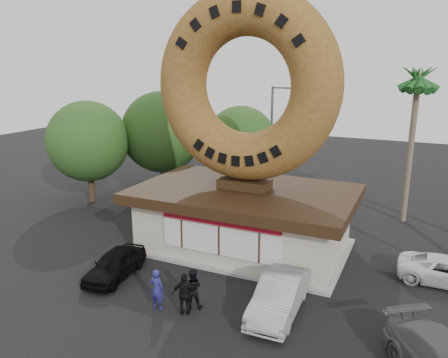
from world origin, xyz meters
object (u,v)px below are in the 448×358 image
at_px(donut_shop, 244,216).
at_px(giant_donut, 246,86).
at_px(street_lamp, 273,135).
at_px(car_silver, 279,296).
at_px(person_left, 157,289).
at_px(person_center, 192,289).
at_px(person_right, 185,294).
at_px(car_black, 115,264).

relative_size(donut_shop, giant_donut, 1.19).
height_order(street_lamp, car_silver, street_lamp).
distance_m(street_lamp, person_left, 17.45).
distance_m(giant_donut, person_center, 9.99).
xyz_separation_m(person_center, car_silver, (3.28, 1.12, -0.11)).
relative_size(person_left, person_right, 0.97).
bearing_deg(person_center, car_silver, 176.20).
relative_size(person_center, person_right, 0.96).
distance_m(giant_donut, person_left, 10.44).
xyz_separation_m(person_left, car_black, (-3.24, 1.43, -0.21)).
xyz_separation_m(donut_shop, person_left, (-0.87, -7.03, -0.92)).
distance_m(person_right, car_silver, 3.70).
xyz_separation_m(person_right, car_silver, (3.29, 1.69, -0.14)).
bearing_deg(person_center, car_black, -32.47).
xyz_separation_m(person_left, person_right, (1.23, 0.08, 0.02)).
relative_size(giant_donut, person_right, 5.39).
bearing_deg(car_black, person_left, -30.02).
bearing_deg(car_black, person_center, -16.01).
distance_m(donut_shop, giant_donut, 6.74).
bearing_deg(giant_donut, donut_shop, -90.00).
bearing_deg(person_center, street_lamp, -104.86).
height_order(giant_donut, person_left, giant_donut).
distance_m(person_left, person_right, 1.24).
xyz_separation_m(donut_shop, person_center, (0.38, -6.37, -0.93)).
bearing_deg(person_right, car_black, -36.03).
distance_m(donut_shop, person_right, 7.01).
bearing_deg(car_black, person_right, -22.96).
bearing_deg(car_silver, person_right, -155.17).
bearing_deg(person_right, giant_donut, -106.23).
height_order(street_lamp, car_black, street_lamp).
relative_size(person_right, car_silver, 0.39).
bearing_deg(person_left, person_right, -174.54).
bearing_deg(giant_donut, person_center, -86.59).
relative_size(person_left, person_center, 1.01).
xyz_separation_m(street_lamp, person_left, (0.99, -17.04, -3.63)).
relative_size(person_left, car_black, 0.45).
distance_m(donut_shop, car_silver, 6.49).
relative_size(donut_shop, person_center, 6.68).
height_order(giant_donut, street_lamp, giant_donut).
xyz_separation_m(donut_shop, giant_donut, (0.00, 0.02, 6.74)).
bearing_deg(person_right, person_center, -110.70).
relative_size(street_lamp, car_black, 2.12).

